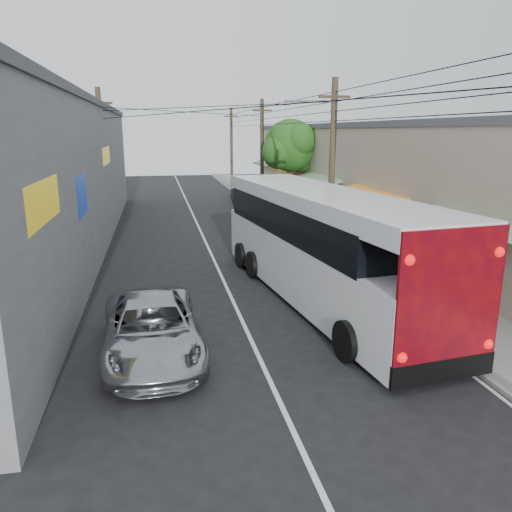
{
  "coord_description": "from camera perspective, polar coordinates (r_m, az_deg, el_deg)",
  "views": [
    {
      "loc": [
        -2.43,
        -8.19,
        5.79
      ],
      "look_at": [
        0.73,
        7.71,
        1.71
      ],
      "focal_mm": 35.0,
      "sensor_mm": 36.0,
      "label": 1
    }
  ],
  "objects": [
    {
      "name": "building_right",
      "position": [
        33.14,
        12.86,
        9.21
      ],
      "size": [
        7.09,
        40.0,
        6.25
      ],
      "color": "#B7A792",
      "rests_on": "ground"
    },
    {
      "name": "coach_bus",
      "position": [
        17.35,
        7.24,
        1.37
      ],
      "size": [
        4.33,
        13.58,
        3.85
      ],
      "rotation": [
        0.0,
        0.0,
        0.12
      ],
      "color": "white",
      "rests_on": "ground"
    },
    {
      "name": "street_tree",
      "position": [
        35.46,
        4.07,
        12.28
      ],
      "size": [
        4.4,
        4.0,
        6.6
      ],
      "color": "#3F2B19",
      "rests_on": "ground"
    },
    {
      "name": "utility_poles",
      "position": [
        29.1,
        -0.21,
        10.85
      ],
      "size": [
        11.8,
        45.28,
        8.0
      ],
      "color": "#473828",
      "rests_on": "ground"
    },
    {
      "name": "building_left",
      "position": [
        26.96,
        -24.47,
        8.32
      ],
      "size": [
        7.2,
        36.0,
        7.25
      ],
      "color": "gray",
      "rests_on": "ground"
    },
    {
      "name": "sidewalk",
      "position": [
        30.12,
        6.24,
        3.07
      ],
      "size": [
        3.0,
        80.0,
        0.12
      ],
      "primitive_type": "cube",
      "color": "slate",
      "rests_on": "ground"
    },
    {
      "name": "parked_car_far",
      "position": [
        40.24,
        -1.26,
        6.88
      ],
      "size": [
        1.82,
        4.48,
        1.45
      ],
      "primitive_type": "imported",
      "rotation": [
        0.0,
        0.0,
        0.07
      ],
      "color": "black",
      "rests_on": "ground"
    },
    {
      "name": "jeepney",
      "position": [
        13.47,
        -11.79,
        -8.19
      ],
      "size": [
        2.72,
        5.48,
        1.49
      ],
      "primitive_type": "imported",
      "rotation": [
        0.0,
        0.0,
        0.05
      ],
      "color": "#AAABB1",
      "rests_on": "ground"
    },
    {
      "name": "ground",
      "position": [
        10.32,
        4.66,
        -20.07
      ],
      "size": [
        120.0,
        120.0,
        0.0
      ],
      "primitive_type": "plane",
      "color": "black",
      "rests_on": "ground"
    },
    {
      "name": "parked_car_mid",
      "position": [
        35.12,
        0.43,
        5.93
      ],
      "size": [
        2.11,
        4.73,
        1.58
      ],
      "primitive_type": "imported",
      "rotation": [
        0.0,
        0.0,
        0.05
      ],
      "color": "black",
      "rests_on": "ground"
    },
    {
      "name": "pedestrian_far",
      "position": [
        20.7,
        15.93,
        -0.34
      ],
      "size": [
        0.82,
        0.74,
        1.39
      ],
      "primitive_type": "imported",
      "rotation": [
        0.0,
        0.0,
        2.75
      ],
      "color": "#91AFD4",
      "rests_on": "sidewalk"
    },
    {
      "name": "parked_suv",
      "position": [
        22.65,
        5.02,
        1.29
      ],
      "size": [
        2.58,
        5.53,
        1.56
      ],
      "primitive_type": "imported",
      "rotation": [
        0.0,
        0.0,
        -0.07
      ],
      "color": "gray",
      "rests_on": "ground"
    },
    {
      "name": "pedestrian_near",
      "position": [
        20.95,
        15.75,
        0.4
      ],
      "size": [
        0.73,
        0.57,
        1.78
      ],
      "primitive_type": "imported",
      "rotation": [
        0.0,
        0.0,
        2.9
      ],
      "color": "#C5688E",
      "rests_on": "sidewalk"
    }
  ]
}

